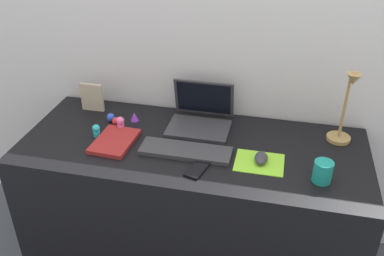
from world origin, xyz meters
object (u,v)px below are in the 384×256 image
desk_lamp (345,110)px  toy_figurine_pink (121,123)px  cell_phone (197,169)px  notebook_pad (115,141)px  laptop (201,115)px  coffee_mug (323,172)px  toy_figurine_cyan (96,130)px  mouse (261,158)px  keyboard (186,151)px  toy_figurine_blue (111,118)px  toy_figurine_red (116,121)px  toy_figurine_purple (134,117)px  picture_frame (92,97)px

desk_lamp → toy_figurine_pink: size_ratio=5.44×
cell_phone → notebook_pad: (-0.42, 0.12, 0.01)m
laptop → coffee_mug: 0.67m
notebook_pad → toy_figurine_cyan: 0.12m
notebook_pad → mouse: bearing=3.1°
notebook_pad → coffee_mug: bearing=-1.8°
keyboard → toy_figurine_cyan: (-0.45, 0.04, 0.02)m
notebook_pad → toy_figurine_cyan: (-0.11, 0.04, 0.02)m
toy_figurine_blue → toy_figurine_cyan: (-0.01, -0.15, 0.01)m
mouse → toy_figurine_red: toy_figurine_red is taller
toy_figurine_blue → toy_figurine_red: (0.04, -0.03, -0.00)m
cell_phone → toy_figurine_red: toy_figurine_red is taller
toy_figurine_pink → keyboard: bearing=-19.6°
coffee_mug → toy_figurine_purple: coffee_mug is taller
toy_figurine_purple → desk_lamp: bearing=0.5°
picture_frame → toy_figurine_red: (0.18, -0.12, -0.05)m
notebook_pad → toy_figurine_blue: size_ratio=5.43×
laptop → cell_phone: bearing=-80.1°
picture_frame → toy_figurine_purple: (0.25, -0.06, -0.05)m
laptop → desk_lamp: (0.66, -0.03, 0.12)m
mouse → notebook_pad: 0.68m
desk_lamp → coffee_mug: desk_lamp is taller
mouse → desk_lamp: 0.44m
notebook_pad → keyboard: bearing=2.4°
keyboard → toy_figurine_cyan: toy_figurine_cyan is taller
toy_figurine_blue → toy_figurine_pink: size_ratio=0.64×
mouse → toy_figurine_blue: toy_figurine_blue is taller
toy_figurine_cyan → toy_figurine_red: bearing=65.8°
picture_frame → toy_figurine_pink: (0.22, -0.16, -0.04)m
cell_phone → toy_figurine_blue: (-0.51, 0.31, 0.02)m
coffee_mug → notebook_pad: bearing=175.1°
notebook_pad → coffee_mug: 0.93m
mouse → toy_figurine_red: (-0.73, 0.16, 0.00)m
picture_frame → toy_figurine_purple: 0.26m
keyboard → desk_lamp: 0.73m
laptop → notebook_pad: bearing=-143.4°
toy_figurine_pink → cell_phone: bearing=-29.4°
coffee_mug → toy_figurine_cyan: 1.04m
laptop → toy_figurine_red: bearing=-165.4°
desk_lamp → toy_figurine_blue: size_ratio=8.54×
notebook_pad → toy_figurine_red: (-0.05, 0.16, 0.01)m
cell_phone → coffee_mug: size_ratio=1.39×
keyboard → picture_frame: bearing=153.5°
toy_figurine_blue → keyboard: bearing=-23.8°
toy_figurine_red → toy_figurine_pink: bearing=-42.1°
toy_figurine_pink → toy_figurine_blue: bearing=140.6°
toy_figurine_pink → toy_figurine_cyan: size_ratio=1.12×
toy_figurine_red → toy_figurine_purple: size_ratio=0.94×
toy_figurine_red → cell_phone: bearing=-30.5°
laptop → mouse: bearing=-39.1°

